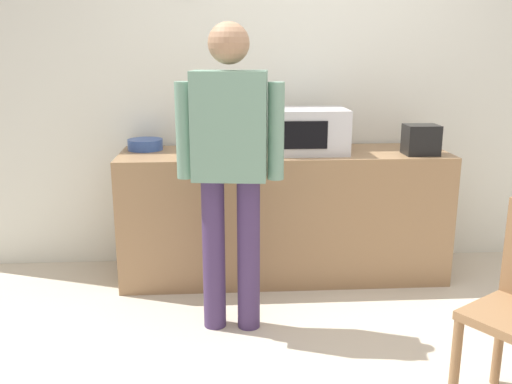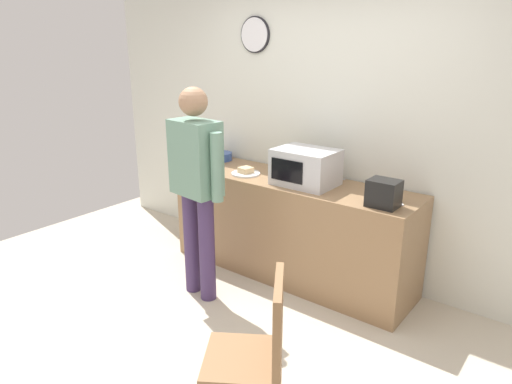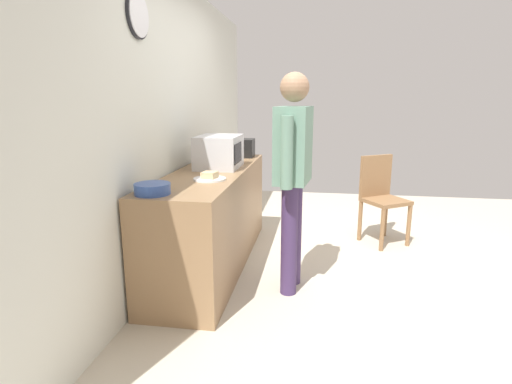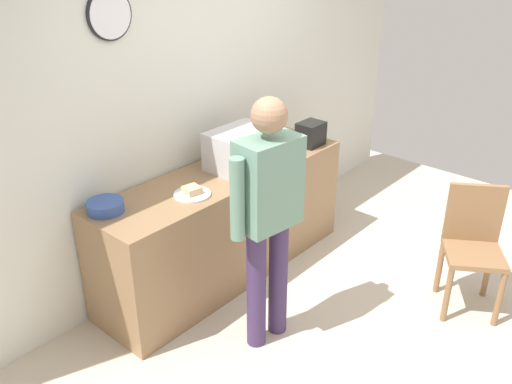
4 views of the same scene
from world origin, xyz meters
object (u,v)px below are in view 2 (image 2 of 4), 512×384
microwave (306,167)px  salad_bowl (220,156)px  fork_utensil (335,179)px  spoon_utensil (399,202)px  person_standing (196,179)px  wooden_chair (257,352)px  sandwich_plate (246,172)px  toaster (384,193)px

microwave → salad_bowl: 1.15m
fork_utensil → salad_bowl: bearing=-175.4°
spoon_utensil → person_standing: (-1.35, -0.77, 0.11)m
wooden_chair → microwave: bearing=114.5°
fork_utensil → person_standing: 1.23m
sandwich_plate → person_standing: size_ratio=0.15×
sandwich_plate → spoon_utensil: (1.39, 0.11, -0.02)m
sandwich_plate → person_standing: person_standing is taller
fork_utensil → sandwich_plate: bearing=-153.8°
person_standing → wooden_chair: bearing=-34.3°
spoon_utensil → wooden_chair: size_ratio=0.18×
fork_utensil → microwave: bearing=-114.5°
microwave → toaster: bearing=-9.0°
salad_bowl → toaster: toaster is taller
toaster → person_standing: size_ratio=0.13×
toaster → salad_bowl: bearing=170.8°
salad_bowl → wooden_chair: salad_bowl is taller
sandwich_plate → salad_bowl: bearing=155.0°
toaster → fork_utensil: toaster is taller
salad_bowl → spoon_utensil: 1.93m
wooden_chair → toaster: bearing=89.8°
salad_bowl → person_standing: 1.08m
microwave → person_standing: 0.91m
microwave → sandwich_plate: size_ratio=1.91×
microwave → spoon_utensil: 0.81m
toaster → spoon_utensil: toaster is taller
sandwich_plate → person_standing: 0.67m
sandwich_plate → salad_bowl: salad_bowl is taller
toaster → wooden_chair: toaster is taller
spoon_utensil → sandwich_plate: bearing=-175.4°
toaster → spoon_utensil: (0.06, 0.16, -0.10)m
microwave → fork_utensil: size_ratio=2.94×
person_standing → toaster: bearing=25.4°
salad_bowl → person_standing: size_ratio=0.14×
salad_bowl → sandwich_plate: bearing=-25.0°
spoon_utensil → person_standing: bearing=-150.2°
microwave → person_standing: bearing=-127.1°
salad_bowl → person_standing: (0.58, -0.91, 0.08)m
sandwich_plate → fork_utensil: 0.80m
toaster → sandwich_plate: bearing=177.9°
microwave → spoon_utensil: bearing=3.3°
fork_utensil → person_standing: bearing=-123.9°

